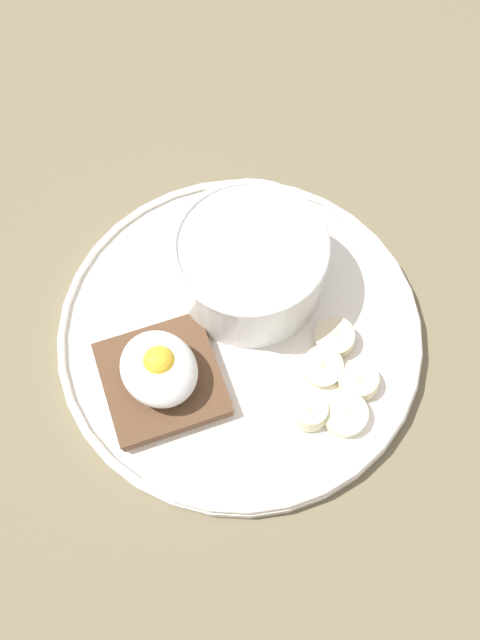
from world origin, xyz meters
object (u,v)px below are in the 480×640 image
object	(u,v)px
oatmeal_bowl	(250,264)
poached_egg	(158,367)
banana_slice_right	(335,338)
toast_slice	(160,377)
banana_slice_left	(322,367)
banana_slice_back	(308,413)
banana_slice_inner	(358,381)
banana_slice_front	(345,414)

from	to	relation	value
oatmeal_bowl	poached_egg	bearing A→B (deg)	-74.52
oatmeal_bowl	poached_egg	xyz separation A→B (cm)	(3.00, -10.83, 0.03)
banana_slice_right	toast_slice	bearing A→B (deg)	-112.89
toast_slice	banana_slice_right	distance (cm)	14.18
oatmeal_bowl	banana_slice_left	bearing A→B (deg)	-0.85
banana_slice_back	banana_slice_inner	distance (cm)	4.83
toast_slice	poached_egg	xyz separation A→B (cm)	(0.10, 0.02, 2.34)
banana_slice_front	banana_slice_right	world-z (taller)	banana_slice_right
banana_slice_back	banana_slice_front	bearing A→B (deg)	53.76
poached_egg	banana_slice_inner	bearing A→B (deg)	52.72
banana_slice_front	banana_slice_left	world-z (taller)	banana_slice_left
oatmeal_bowl	banana_slice_back	size ratio (longest dim) A/B	3.14
banana_slice_front	banana_slice_inner	xyz separation A→B (cm)	(-1.42, 2.57, 0.06)
banana_slice_front	banana_slice_back	world-z (taller)	banana_slice_back
banana_slice_right	banana_slice_inner	distance (cm)	3.98
oatmeal_bowl	banana_slice_left	world-z (taller)	oatmeal_bowl
banana_slice_front	banana_slice_back	xyz separation A→B (cm)	(-1.65, -2.26, 0.19)
banana_slice_front	oatmeal_bowl	bearing A→B (deg)	175.12
banana_slice_left	banana_slice_inner	size ratio (longest dim) A/B	1.21
toast_slice	banana_slice_front	bearing A→B (deg)	41.80
banana_slice_front	banana_slice_inner	bearing A→B (deg)	118.93
banana_slice_back	banana_slice_left	bearing A→B (deg)	125.70
banana_slice_right	poached_egg	bearing A→B (deg)	-112.54
banana_slice_left	banana_slice_right	world-z (taller)	same
oatmeal_bowl	toast_slice	distance (cm)	11.47
banana_slice_inner	banana_slice_back	bearing A→B (deg)	-92.79
banana_slice_inner	banana_slice_right	bearing A→B (deg)	168.12
banana_slice_right	oatmeal_bowl	bearing A→B (deg)	-165.26
toast_slice	banana_slice_left	distance (cm)	12.69
banana_slice_inner	oatmeal_bowl	bearing A→B (deg)	-173.53
banana_slice_back	poached_egg	bearing A→B (deg)	-140.78
banana_slice_back	banana_slice_right	xyz separation A→B (cm)	(-3.66, 5.64, -0.01)
banana_slice_front	banana_slice_inner	world-z (taller)	banana_slice_inner
banana_slice_left	toast_slice	bearing A→B (deg)	-122.47
poached_egg	banana_slice_back	distance (cm)	11.93
banana_slice_inner	banana_slice_front	bearing A→B (deg)	-61.07
toast_slice	banana_slice_left	bearing A→B (deg)	57.53
oatmeal_bowl	banana_slice_back	world-z (taller)	oatmeal_bowl
toast_slice	banana_slice_inner	size ratio (longest dim) A/B	3.27
oatmeal_bowl	banana_slice_front	bearing A→B (deg)	-4.88
toast_slice	banana_slice_inner	world-z (taller)	banana_slice_inner
poached_egg	oatmeal_bowl	bearing A→B (deg)	105.48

